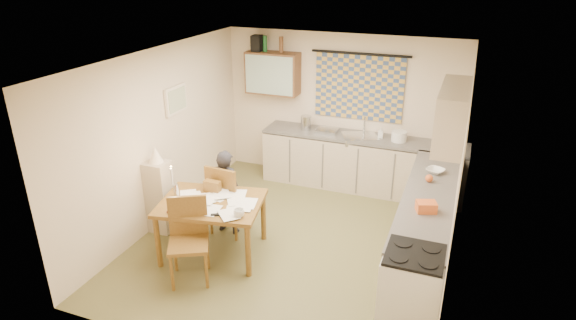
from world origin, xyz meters
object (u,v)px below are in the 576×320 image
at_px(counter_right, 426,227).
at_px(dining_table, 213,227).
at_px(stove, 411,292).
at_px(person, 226,192).
at_px(shelf_stand, 160,197).
at_px(counter_back, 361,163).
at_px(chair_far, 230,211).

xyz_separation_m(counter_right, dining_table, (-2.58, -0.84, -0.07)).
bearing_deg(stove, person, 158.01).
bearing_deg(shelf_stand, counter_back, 45.17).
height_order(dining_table, shelf_stand, shelf_stand).
bearing_deg(shelf_stand, counter_right, 9.57).
xyz_separation_m(stove, dining_table, (-2.58, 0.53, -0.08)).
distance_m(stove, shelf_stand, 3.62).
relative_size(counter_back, chair_far, 3.17).
bearing_deg(dining_table, counter_back, 51.11).
bearing_deg(chair_far, counter_right, -168.64).
xyz_separation_m(counter_back, dining_table, (-1.36, -2.57, -0.07)).
bearing_deg(dining_table, chair_far, 83.16).
bearing_deg(stove, shelf_stand, 167.66).
bearing_deg(person, chair_far, -167.29).
bearing_deg(person, counter_right, -171.30).
xyz_separation_m(counter_right, stove, (0.00, -1.37, 0.01)).
bearing_deg(chair_far, shelf_stand, 23.42).
distance_m(chair_far, shelf_stand, 0.99).
bearing_deg(stove, chair_far, 157.61).
xyz_separation_m(dining_table, shelf_stand, (-0.96, 0.25, 0.14)).
height_order(dining_table, chair_far, chair_far).
height_order(stove, chair_far, chair_far).
height_order(counter_right, stove, stove).
xyz_separation_m(counter_right, chair_far, (-2.62, -0.29, -0.13)).
distance_m(dining_table, shelf_stand, 1.00).
bearing_deg(stove, counter_back, 111.53).
bearing_deg(dining_table, person, 86.98).
xyz_separation_m(chair_far, shelf_stand, (-0.92, -0.31, 0.20)).
height_order(stove, shelf_stand, shelf_stand).
relative_size(counter_right, chair_far, 2.83).
relative_size(counter_right, shelf_stand, 2.82).
distance_m(counter_back, chair_far, 2.46).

